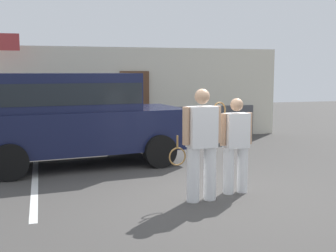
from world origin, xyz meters
The scene contains 7 objects.
ground_plane centered at (0.00, 0.00, 0.00)m, with size 40.00×40.00×0.00m, color #423F3D.
parking_stripe_0 centered at (-2.75, 1.50, 0.00)m, with size 0.12×4.40×0.01m, color silver.
house_frontage centered at (0.00, 6.56, 1.32)m, with size 9.89×0.40×2.82m.
parked_suv centered at (-1.88, 3.08, 1.15)m, with size 4.79×2.58×2.05m.
tennis_player_man centered at (-0.13, -0.30, 0.94)m, with size 0.93×0.33×1.82m.
tennis_player_woman centered at (0.59, -0.02, 0.86)m, with size 0.75×0.28×1.64m.
potted_plant_by_porch centered at (2.76, 5.64, 0.38)m, with size 0.51×0.51×0.68m.
Camera 1 is at (-2.59, -6.87, 2.08)m, focal length 47.30 mm.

